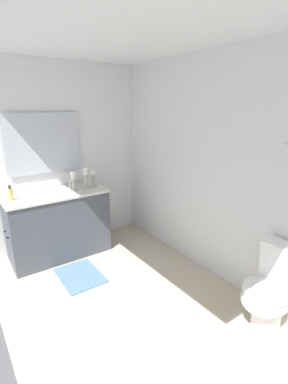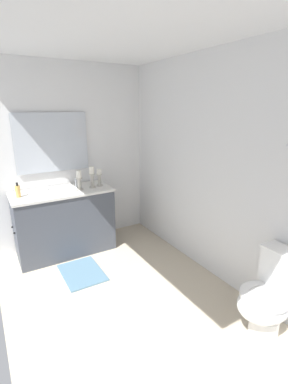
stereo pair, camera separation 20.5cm
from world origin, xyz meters
name	(u,v)px [view 2 (the right image)]	position (x,y,z in m)	size (l,w,h in m)	color
floor	(124,298)	(0.00, 0.00, -0.01)	(3.18, 2.22, 0.02)	beige
wall_back	(212,169)	(0.00, 1.11, 1.23)	(3.18, 0.04, 2.45)	white
wall_left	(70,157)	(-1.59, 0.00, 1.23)	(0.04, 2.22, 2.45)	white
ceiling	(118,28)	(0.00, 0.00, 2.46)	(3.18, 2.22, 0.02)	white
vanity_cabinet	(65,222)	(-1.27, -0.23, 0.43)	(0.58, 1.25, 0.86)	#474C56
sink_basin	(62,194)	(-1.27, -0.23, 0.82)	(0.40, 0.40, 0.24)	white
mirror	(52,143)	(-1.55, -0.23, 1.44)	(0.02, 0.93, 0.76)	silver
candle_holder_tall	(99,177)	(-1.24, 0.28, 0.97)	(0.09, 0.09, 0.23)	#B7B2A5
candle_holder_short	(92,177)	(-1.21, 0.16, 1.00)	(0.09, 0.09, 0.28)	#B7B2A5
candle_holder_mid	(79,180)	(-1.21, -0.01, 0.99)	(0.09, 0.09, 0.25)	#B7B2A5
soap_bottle	(18,191)	(-1.26, -0.74, 0.93)	(0.06, 0.06, 0.18)	#E5B259
toilet	(269,297)	(1.04, 0.83, 0.37)	(0.39, 0.54, 0.75)	white
bath_mat	(82,273)	(-0.64, -0.23, 0.01)	(0.60, 0.44, 0.02)	slate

